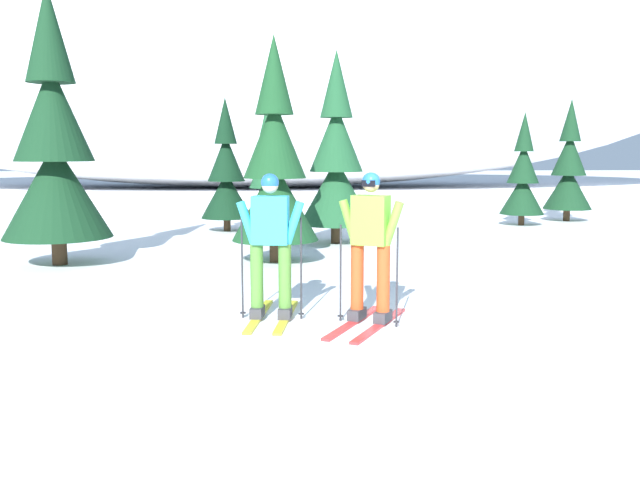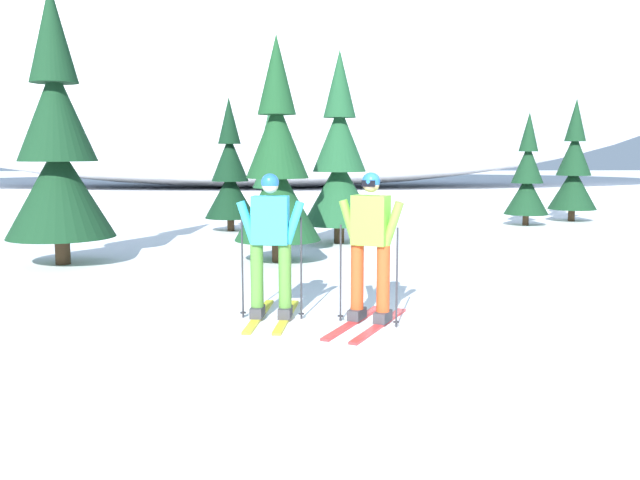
# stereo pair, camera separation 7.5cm
# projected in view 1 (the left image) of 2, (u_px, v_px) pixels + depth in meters

# --- Properties ---
(ground_plane) EXTENTS (120.00, 120.00, 0.00)m
(ground_plane) POSITION_uv_depth(u_px,v_px,m) (474.00, 347.00, 6.83)
(ground_plane) COLOR white
(skier_lime_jacket) EXTENTS (1.12, 1.65, 1.72)m
(skier_lime_jacket) POSITION_uv_depth(u_px,v_px,m) (370.00, 246.00, 7.65)
(skier_lime_jacket) COLOR red
(skier_lime_jacket) RESTS_ON ground
(skier_cyan_jacket) EXTENTS (0.80, 1.64, 1.70)m
(skier_cyan_jacket) POSITION_uv_depth(u_px,v_px,m) (271.00, 244.00, 7.81)
(skier_cyan_jacket) COLOR gold
(skier_cyan_jacket) RESTS_ON ground
(pine_tree_far_left) EXTENTS (1.82, 1.82, 4.73)m
(pine_tree_far_left) POSITION_uv_depth(u_px,v_px,m) (54.00, 150.00, 11.48)
(pine_tree_far_left) COLOR #47301E
(pine_tree_far_left) RESTS_ON ground
(pine_tree_left) EXTENTS (1.25, 1.25, 3.25)m
(pine_tree_left) POSITION_uv_depth(u_px,v_px,m) (226.00, 176.00, 16.45)
(pine_tree_left) COLOR #47301E
(pine_tree_left) RESTS_ON ground
(pine_tree_center_left) EXTENTS (1.15, 1.15, 2.99)m
(pine_tree_center_left) POSITION_uv_depth(u_px,v_px,m) (268.00, 182.00, 15.26)
(pine_tree_center_left) COLOR #47301E
(pine_tree_center_left) RESTS_ON ground
(pine_tree_center) EXTENTS (1.52, 1.52, 3.94)m
(pine_tree_center) POSITION_uv_depth(u_px,v_px,m) (275.00, 169.00, 11.79)
(pine_tree_center) COLOR #47301E
(pine_tree_center) RESTS_ON ground
(pine_tree_center_right) EXTENTS (1.56, 1.56, 4.04)m
(pine_tree_center_right) POSITION_uv_depth(u_px,v_px,m) (336.00, 164.00, 14.23)
(pine_tree_center_right) COLOR #47301E
(pine_tree_center_right) RESTS_ON ground
(pine_tree_right) EXTENTS (1.15, 1.15, 2.97)m
(pine_tree_right) POSITION_uv_depth(u_px,v_px,m) (523.00, 178.00, 17.77)
(pine_tree_right) COLOR #47301E
(pine_tree_right) RESTS_ON ground
(pine_tree_far_right) EXTENTS (1.31, 1.31, 3.39)m
(pine_tree_far_right) POSITION_uv_depth(u_px,v_px,m) (569.00, 170.00, 18.83)
(pine_tree_far_right) COLOR #47301E
(pine_tree_far_right) RESTS_ON ground
(snow_ridge_background) EXTENTS (49.06, 17.34, 12.31)m
(snow_ridge_background) POSITION_uv_depth(u_px,v_px,m) (256.00, 71.00, 35.77)
(snow_ridge_background) COLOR white
(snow_ridge_background) RESTS_ON ground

